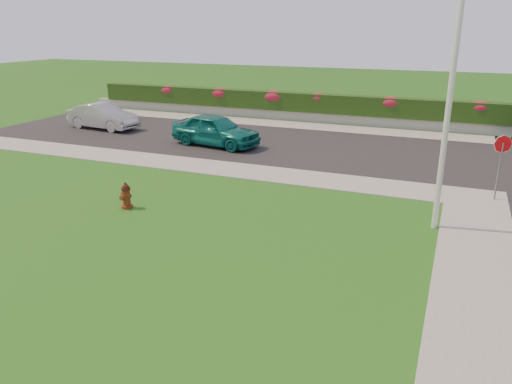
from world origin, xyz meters
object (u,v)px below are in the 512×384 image
at_px(sedan_teal, 216,130).
at_px(stop_sign, 502,153).
at_px(sedan_silver, 103,116).
at_px(utility_pole, 448,112).
at_px(fire_hydrant, 126,196).

xyz_separation_m(sedan_teal, stop_sign, (12.25, -3.53, 0.85)).
height_order(sedan_silver, utility_pole, utility_pole).
xyz_separation_m(sedan_silver, utility_pole, (18.24, -8.05, 2.64)).
height_order(fire_hydrant, utility_pole, utility_pole).
height_order(sedan_teal, utility_pole, utility_pole).
distance_m(fire_hydrant, sedan_silver, 13.48).
distance_m(sedan_teal, utility_pole, 12.79).
height_order(fire_hydrant, stop_sign, stop_sign).
height_order(fire_hydrant, sedan_silver, sedan_silver).
bearing_deg(fire_hydrant, sedan_silver, 147.90).
bearing_deg(sedan_silver, utility_pole, -107.82).
relative_size(fire_hydrant, stop_sign, 0.38).
xyz_separation_m(fire_hydrant, stop_sign, (11.04, 5.31, 1.25)).
bearing_deg(stop_sign, sedan_silver, 166.98).
relative_size(sedan_silver, stop_sign, 1.88).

